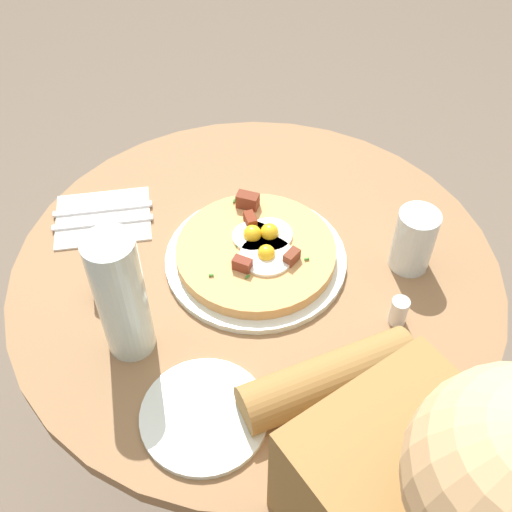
# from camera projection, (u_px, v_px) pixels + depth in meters

# --- Properties ---
(ground_plane) EXTENTS (6.00, 6.00, 0.00)m
(ground_plane) POSITION_uv_depth(u_px,v_px,m) (256.00, 455.00, 1.60)
(ground_plane) COLOR #6B5B4C
(dining_table) EXTENTS (0.83, 0.83, 0.74)m
(dining_table) POSITION_uv_depth(u_px,v_px,m) (256.00, 327.00, 1.19)
(dining_table) COLOR olive
(dining_table) RESTS_ON ground_plane
(pizza_plate) EXTENTS (0.31, 0.31, 0.01)m
(pizza_plate) POSITION_uv_depth(u_px,v_px,m) (256.00, 259.00, 1.06)
(pizza_plate) COLOR silver
(pizza_plate) RESTS_ON dining_table
(breakfast_pizza) EXTENTS (0.27, 0.27, 0.05)m
(breakfast_pizza) POSITION_uv_depth(u_px,v_px,m) (257.00, 250.00, 1.05)
(breakfast_pizza) COLOR tan
(breakfast_pizza) RESTS_ON pizza_plate
(bread_plate) EXTENTS (0.18, 0.18, 0.01)m
(bread_plate) POSITION_uv_depth(u_px,v_px,m) (204.00, 415.00, 0.86)
(bread_plate) COLOR silver
(bread_plate) RESTS_ON dining_table
(napkin) EXTENTS (0.20, 0.21, 0.00)m
(napkin) POSITION_uv_depth(u_px,v_px,m) (103.00, 218.00, 1.13)
(napkin) COLOR white
(napkin) RESTS_ON dining_table
(fork) EXTENTS (0.09, 0.17, 0.00)m
(fork) POSITION_uv_depth(u_px,v_px,m) (103.00, 209.00, 1.14)
(fork) COLOR silver
(fork) RESTS_ON napkin
(knife) EXTENTS (0.09, 0.17, 0.00)m
(knife) POSITION_uv_depth(u_px,v_px,m) (103.00, 223.00, 1.12)
(knife) COLOR silver
(knife) RESTS_ON napkin
(water_glass) EXTENTS (0.07, 0.07, 0.11)m
(water_glass) POSITION_uv_depth(u_px,v_px,m) (414.00, 240.00, 1.02)
(water_glass) COLOR silver
(water_glass) RESTS_ON dining_table
(water_bottle) EXTENTS (0.07, 0.07, 0.22)m
(water_bottle) POSITION_uv_depth(u_px,v_px,m) (121.00, 297.00, 0.87)
(water_bottle) COLOR silver
(water_bottle) RESTS_ON dining_table
(salt_shaker) EXTENTS (0.03, 0.03, 0.05)m
(salt_shaker) POSITION_uv_depth(u_px,v_px,m) (399.00, 311.00, 0.96)
(salt_shaker) COLOR white
(salt_shaker) RESTS_ON dining_table
(pepper_shaker) EXTENTS (0.03, 0.03, 0.05)m
(pepper_shaker) POSITION_uv_depth(u_px,v_px,m) (100.00, 287.00, 1.00)
(pepper_shaker) COLOR #3F3833
(pepper_shaker) RESTS_ON dining_table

